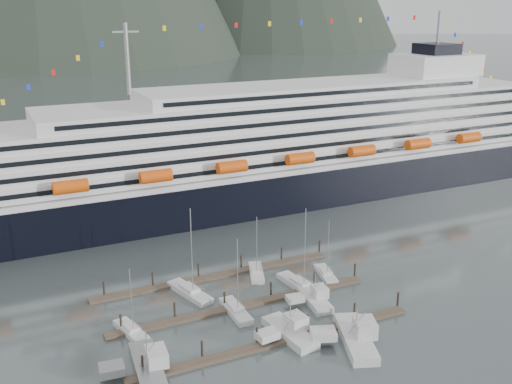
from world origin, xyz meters
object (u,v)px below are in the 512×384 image
(trawler_a, at_px, (147,367))
(sailboat_f, at_px, (256,273))
(sailboat_d, at_px, (300,286))
(sailboat_h, at_px, (326,274))
(cruise_ship, at_px, (282,154))
(sailboat_c, at_px, (236,311))
(sailboat_b, at_px, (190,292))
(trawler_d, at_px, (355,337))
(trawler_e, at_px, (314,298))
(sailboat_a, at_px, (131,331))
(trawler_b, at_px, (289,332))

(trawler_a, bearing_deg, sailboat_f, -45.65)
(sailboat_d, relative_size, sailboat_h, 1.34)
(sailboat_h, bearing_deg, cruise_ship, -4.27)
(sailboat_c, bearing_deg, cruise_ship, -33.71)
(sailboat_h, bearing_deg, sailboat_b, 94.88)
(cruise_ship, height_order, trawler_d, cruise_ship)
(sailboat_c, xyz_separation_m, trawler_e, (13.93, -2.44, 0.40))
(sailboat_a, xyz_separation_m, trawler_a, (-0.59, -11.41, 0.52))
(sailboat_d, relative_size, sailboat_f, 1.29)
(sailboat_f, bearing_deg, trawler_b, -171.50)
(sailboat_a, xyz_separation_m, trawler_e, (31.65, -3.68, 0.42))
(sailboat_f, height_order, sailboat_h, sailboat_f)
(sailboat_f, height_order, trawler_d, sailboat_f)
(trawler_b, bearing_deg, sailboat_h, -52.74)
(sailboat_a, distance_m, trawler_e, 31.86)
(sailboat_c, xyz_separation_m, sailboat_f, (9.64, 12.05, -0.01))
(sailboat_f, bearing_deg, cruise_ship, -12.49)
(sailboat_c, relative_size, trawler_b, 1.26)
(sailboat_a, distance_m, sailboat_h, 39.46)
(sailboat_a, bearing_deg, sailboat_c, -106.89)
(sailboat_a, bearing_deg, sailboat_h, -96.34)
(sailboat_c, bearing_deg, trawler_b, -155.00)
(trawler_d, bearing_deg, trawler_e, 16.66)
(sailboat_f, relative_size, trawler_a, 0.94)
(sailboat_c, height_order, trawler_e, sailboat_c)
(sailboat_a, bearing_deg, trawler_d, -132.67)
(cruise_ship, distance_m, sailboat_b, 61.59)
(sailboat_h, xyz_separation_m, trawler_d, (-8.45, -22.10, 0.59))
(sailboat_c, xyz_separation_m, trawler_d, (13.04, -16.36, 0.56))
(sailboat_b, bearing_deg, cruise_ship, -58.55)
(trawler_a, height_order, trawler_b, trawler_a)
(sailboat_d, height_order, trawler_b, sailboat_d)
(sailboat_f, height_order, trawler_a, sailboat_f)
(sailboat_a, xyz_separation_m, trawler_b, (22.37, -11.69, 0.51))
(sailboat_b, bearing_deg, trawler_a, 131.24)
(trawler_d, xyz_separation_m, trawler_e, (0.89, 13.93, -0.17))
(sailboat_a, relative_size, sailboat_c, 0.83)
(trawler_e, bearing_deg, sailboat_d, 0.74)
(sailboat_a, bearing_deg, sailboat_d, -98.61)
(sailboat_c, distance_m, sailboat_h, 22.24)
(sailboat_a, relative_size, sailboat_d, 0.73)
(sailboat_b, distance_m, trawler_b, 22.40)
(sailboat_a, height_order, sailboat_b, sailboat_b)
(sailboat_a, height_order, trawler_a, sailboat_a)
(sailboat_h, bearing_deg, trawler_a, 125.59)
(trawler_a, height_order, trawler_e, trawler_a)
(cruise_ship, bearing_deg, trawler_e, -112.47)
(sailboat_d, distance_m, trawler_b, 17.28)
(sailboat_c, height_order, trawler_b, sailboat_c)
(cruise_ship, xyz_separation_m, sailboat_a, (-54.80, -52.28, -11.63))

